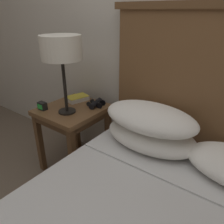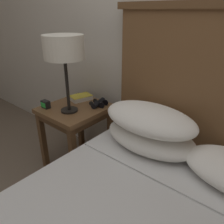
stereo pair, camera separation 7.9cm
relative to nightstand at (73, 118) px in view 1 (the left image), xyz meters
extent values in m
cube|color=beige|center=(0.69, 0.33, 0.83)|extent=(8.00, 0.06, 2.60)
cube|color=brown|center=(0.00, 0.00, 0.07)|extent=(0.46, 0.50, 0.04)
cube|color=brown|center=(0.00, 0.00, 0.03)|extent=(0.43, 0.47, 0.05)
cube|color=brown|center=(-0.19, -0.21, -0.21)|extent=(0.04, 0.04, 0.53)
cube|color=brown|center=(0.19, -0.21, -0.21)|extent=(0.04, 0.04, 0.53)
cube|color=brown|center=(-0.19, 0.21, -0.21)|extent=(0.04, 0.04, 0.53)
cube|color=brown|center=(0.19, 0.21, -0.21)|extent=(0.04, 0.04, 0.53)
cube|color=silver|center=(0.96, -0.09, -0.01)|extent=(1.22, 0.28, 0.01)
cube|color=brown|center=(0.96, 0.26, 0.16)|extent=(1.34, 0.06, 1.27)
ellipsoid|color=white|center=(0.68, 0.02, 0.06)|extent=(0.60, 0.36, 0.15)
ellipsoid|color=white|center=(0.67, 0.02, 0.19)|extent=(0.60, 0.36, 0.15)
cylinder|color=black|center=(0.03, -0.08, 0.10)|extent=(0.13, 0.13, 0.01)
cylinder|color=black|center=(0.03, -0.08, 0.29)|extent=(0.02, 0.02, 0.38)
cylinder|color=silver|center=(0.03, -0.08, 0.57)|extent=(0.28, 0.28, 0.16)
cube|color=silver|center=(-0.08, 0.14, 0.11)|extent=(0.16, 0.20, 0.04)
cube|color=gold|center=(-0.08, 0.14, 0.13)|extent=(0.16, 0.20, 0.00)
cube|color=gold|center=(-0.13, 0.15, 0.11)|extent=(0.05, 0.17, 0.04)
cylinder|color=black|center=(0.14, 0.11, 0.11)|extent=(0.07, 0.10, 0.04)
cylinder|color=black|center=(0.18, 0.12, 0.11)|extent=(0.05, 0.02, 0.05)
cylinder|color=black|center=(0.09, 0.10, 0.11)|extent=(0.04, 0.02, 0.04)
cylinder|color=black|center=(0.12, 0.17, 0.11)|extent=(0.07, 0.10, 0.04)
cylinder|color=black|center=(0.17, 0.18, 0.11)|extent=(0.05, 0.02, 0.05)
cylinder|color=black|center=(0.07, 0.16, 0.11)|extent=(0.04, 0.02, 0.04)
cube|color=black|center=(0.13, 0.14, 0.12)|extent=(0.06, 0.05, 0.01)
cylinder|color=black|center=(0.13, 0.14, 0.12)|extent=(0.02, 0.01, 0.02)
cube|color=black|center=(-0.16, -0.16, 0.12)|extent=(0.07, 0.04, 0.06)
cube|color=green|center=(-0.16, -0.18, 0.12)|extent=(0.06, 0.00, 0.04)
camera|label=1|loc=(1.20, -1.09, 0.79)|focal=35.00mm
camera|label=2|loc=(1.26, -1.04, 0.79)|focal=35.00mm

